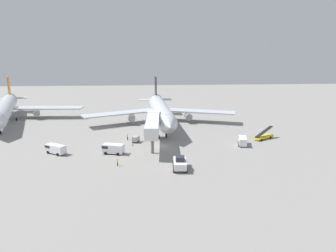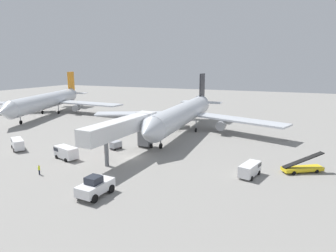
# 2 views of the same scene
# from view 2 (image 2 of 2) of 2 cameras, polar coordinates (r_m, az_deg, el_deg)

# --- Properties ---
(ground_plane) EXTENTS (300.00, 300.00, 0.00)m
(ground_plane) POSITION_cam_2_polar(r_m,az_deg,el_deg) (53.61, -6.70, -6.22)
(ground_plane) COLOR gray
(airplane_at_gate) EXTENTS (50.19, 48.18, 14.02)m
(airplane_at_gate) POSITION_cam_2_polar(r_m,az_deg,el_deg) (72.68, 3.17, 2.49)
(airplane_at_gate) COLOR silver
(airplane_at_gate) RESTS_ON ground
(jet_bridge) EXTENTS (4.38, 20.14, 7.24)m
(jet_bridge) POSITION_cam_2_polar(r_m,az_deg,el_deg) (53.30, -8.27, -0.31)
(jet_bridge) COLOR silver
(jet_bridge) RESTS_ON ground
(pushback_tug) EXTENTS (3.09, 5.27, 2.72)m
(pushback_tug) POSITION_cam_2_polar(r_m,az_deg,el_deg) (39.31, -14.07, -11.43)
(pushback_tug) COLOR white
(pushback_tug) RESTS_ON ground
(belt_loader_truck) EXTENTS (6.43, 4.98, 3.14)m
(belt_loader_truck) POSITION_cam_2_polar(r_m,az_deg,el_deg) (50.85, 24.84, -7.39)
(belt_loader_truck) COLOR yellow
(belt_loader_truck) RESTS_ON ground
(service_van_mid_right) EXTENTS (5.22, 4.30, 2.13)m
(service_van_mid_right) POSITION_cam_2_polar(r_m,az_deg,el_deg) (65.52, -27.40, -3.04)
(service_van_mid_right) COLOR white
(service_van_mid_right) RESTS_ON ground
(service_van_rear_right) EXTENTS (2.98, 5.00, 2.01)m
(service_van_rear_right) POSITION_cam_2_polar(r_m,az_deg,el_deg) (46.28, 15.78, -8.07)
(service_van_rear_right) COLOR white
(service_van_rear_right) RESTS_ON ground
(service_van_far_center) EXTENTS (5.15, 3.36, 2.24)m
(service_van_far_center) POSITION_cam_2_polar(r_m,az_deg,el_deg) (55.56, -19.42, -4.81)
(service_van_far_center) COLOR white
(service_van_far_center) RESTS_ON ground
(baggage_cart_far_left) EXTENTS (1.93, 2.50, 1.58)m
(baggage_cart_far_left) POSITION_cam_2_polar(r_m,az_deg,el_deg) (59.34, -10.19, -3.66)
(baggage_cart_far_left) COLOR #38383D
(baggage_cart_far_left) RESTS_ON ground
(ground_crew_worker_foreground) EXTENTS (0.37, 0.37, 1.61)m
(ground_crew_worker_foreground) POSITION_cam_2_polar(r_m,az_deg,el_deg) (49.30, -23.93, -7.80)
(ground_crew_worker_foreground) COLOR #1E2333
(ground_crew_worker_foreground) RESTS_ON ground
(ground_crew_worker_midground) EXTENTS (0.37, 0.37, 1.78)m
(ground_crew_worker_midground) POSITION_cam_2_polar(r_m,az_deg,el_deg) (62.44, -10.77, -2.83)
(ground_crew_worker_midground) COLOR #1E2333
(ground_crew_worker_midground) RESTS_ON ground
(safety_cone_alpha) EXTENTS (0.39, 0.39, 0.60)m
(safety_cone_alpha) POSITION_cam_2_polar(r_m,az_deg,el_deg) (57.64, -12.25, -4.81)
(safety_cone_alpha) COLOR black
(safety_cone_alpha) RESTS_ON ground
(airplane_background) EXTENTS (48.88, 51.05, 13.85)m
(airplane_background) POSITION_cam_2_polar(r_m,az_deg,el_deg) (107.16, -22.37, 4.64)
(airplane_background) COLOR silver
(airplane_background) RESTS_ON ground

